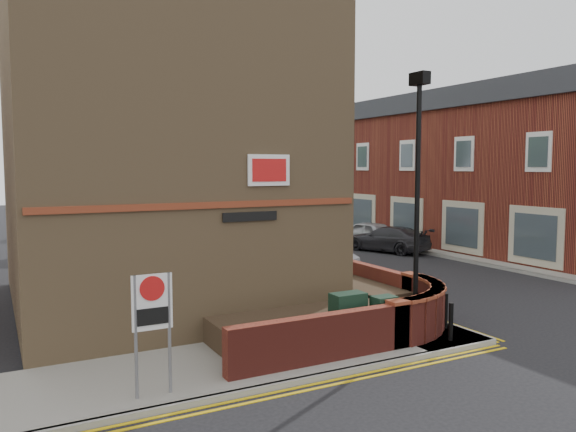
# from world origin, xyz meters

# --- Properties ---
(ground) EXTENTS (120.00, 120.00, 0.00)m
(ground) POSITION_xyz_m (0.00, 0.00, 0.00)
(ground) COLOR black
(ground) RESTS_ON ground
(pavement_corner) EXTENTS (13.00, 3.00, 0.12)m
(pavement_corner) POSITION_xyz_m (-3.50, 1.50, 0.06)
(pavement_corner) COLOR gray
(pavement_corner) RESTS_ON ground
(pavement_main) EXTENTS (2.00, 32.00, 0.12)m
(pavement_main) POSITION_xyz_m (2.00, 16.00, 0.06)
(pavement_main) COLOR gray
(pavement_main) RESTS_ON ground
(pavement_far) EXTENTS (4.00, 40.00, 0.12)m
(pavement_far) POSITION_xyz_m (13.00, 13.00, 0.06)
(pavement_far) COLOR gray
(pavement_far) RESTS_ON ground
(kerb_side) EXTENTS (13.00, 0.15, 0.12)m
(kerb_side) POSITION_xyz_m (-3.50, 0.00, 0.06)
(kerb_side) COLOR gray
(kerb_side) RESTS_ON ground
(kerb_main_near) EXTENTS (0.15, 32.00, 0.12)m
(kerb_main_near) POSITION_xyz_m (3.00, 16.00, 0.06)
(kerb_main_near) COLOR gray
(kerb_main_near) RESTS_ON ground
(kerb_main_far) EXTENTS (0.15, 40.00, 0.12)m
(kerb_main_far) POSITION_xyz_m (11.00, 13.00, 0.06)
(kerb_main_far) COLOR gray
(kerb_main_far) RESTS_ON ground
(yellow_lines_side) EXTENTS (13.00, 0.28, 0.01)m
(yellow_lines_side) POSITION_xyz_m (-3.50, -0.25, 0.01)
(yellow_lines_side) COLOR gold
(yellow_lines_side) RESTS_ON ground
(yellow_lines_main) EXTENTS (0.28, 32.00, 0.01)m
(yellow_lines_main) POSITION_xyz_m (3.25, 16.00, 0.01)
(yellow_lines_main) COLOR gold
(yellow_lines_main) RESTS_ON ground
(corner_building) EXTENTS (8.95, 10.40, 13.60)m
(corner_building) POSITION_xyz_m (-2.84, 8.00, 6.23)
(corner_building) COLOR olive
(corner_building) RESTS_ON ground
(garden_wall) EXTENTS (6.80, 6.00, 1.20)m
(garden_wall) POSITION_xyz_m (0.00, 2.50, 0.00)
(garden_wall) COLOR maroon
(garden_wall) RESTS_ON ground
(lamppost) EXTENTS (0.25, 0.50, 6.30)m
(lamppost) POSITION_xyz_m (1.60, 1.20, 3.34)
(lamppost) COLOR black
(lamppost) RESTS_ON pavement_corner
(utility_cabinet_large) EXTENTS (0.80, 0.45, 1.20)m
(utility_cabinet_large) POSITION_xyz_m (-0.30, 1.30, 0.72)
(utility_cabinet_large) COLOR black
(utility_cabinet_large) RESTS_ON pavement_corner
(utility_cabinet_small) EXTENTS (0.55, 0.40, 1.10)m
(utility_cabinet_small) POSITION_xyz_m (0.50, 1.00, 0.67)
(utility_cabinet_small) COLOR black
(utility_cabinet_small) RESTS_ON pavement_corner
(bollard_near) EXTENTS (0.11, 0.11, 0.90)m
(bollard_near) POSITION_xyz_m (2.00, 0.40, 0.57)
(bollard_near) COLOR black
(bollard_near) RESTS_ON pavement_corner
(bollard_far) EXTENTS (0.11, 0.11, 0.90)m
(bollard_far) POSITION_xyz_m (2.60, 1.20, 0.57)
(bollard_far) COLOR black
(bollard_far) RESTS_ON pavement_corner
(zone_sign) EXTENTS (0.72, 0.07, 2.20)m
(zone_sign) POSITION_xyz_m (-5.00, 0.50, 1.64)
(zone_sign) COLOR slate
(zone_sign) RESTS_ON pavement_corner
(far_terrace) EXTENTS (5.40, 30.40, 8.00)m
(far_terrace) POSITION_xyz_m (14.50, 17.00, 4.04)
(far_terrace) COLOR maroon
(far_terrace) RESTS_ON ground
(far_terrace_cream) EXTENTS (5.40, 12.40, 8.00)m
(far_terrace_cream) POSITION_xyz_m (14.50, 38.00, 4.05)
(far_terrace_cream) COLOR #BAB299
(far_terrace_cream) RESTS_ON ground
(tree_near) EXTENTS (3.64, 3.65, 6.70)m
(tree_near) POSITION_xyz_m (2.00, 14.05, 4.70)
(tree_near) COLOR #382B1E
(tree_near) RESTS_ON pavement_main
(tree_mid) EXTENTS (4.03, 4.03, 7.42)m
(tree_mid) POSITION_xyz_m (2.00, 22.05, 5.20)
(tree_mid) COLOR #382B1E
(tree_mid) RESTS_ON pavement_main
(tree_far) EXTENTS (3.81, 3.81, 7.00)m
(tree_far) POSITION_xyz_m (2.00, 30.05, 4.91)
(tree_far) COLOR #382B1E
(tree_far) RESTS_ON pavement_main
(traffic_light_assembly) EXTENTS (0.20, 0.16, 4.20)m
(traffic_light_assembly) POSITION_xyz_m (2.40, 25.00, 2.78)
(traffic_light_assembly) COLOR black
(traffic_light_assembly) RESTS_ON pavement_main
(silver_car_near) EXTENTS (2.70, 4.41, 1.37)m
(silver_car_near) POSITION_xyz_m (3.60, 9.80, 0.69)
(silver_car_near) COLOR #ABACB3
(silver_car_near) RESTS_ON ground
(red_car_main) EXTENTS (3.78, 4.98, 1.26)m
(red_car_main) POSITION_xyz_m (3.60, 19.85, 0.63)
(red_car_main) COLOR maroon
(red_car_main) RESTS_ON ground
(grey_car_far) EXTENTS (3.17, 4.71, 1.27)m
(grey_car_far) POSITION_xyz_m (9.89, 12.91, 0.63)
(grey_car_far) COLOR #2A292E
(grey_car_far) RESTS_ON ground
(silver_car_far) EXTENTS (2.38, 4.19, 1.35)m
(silver_car_far) POSITION_xyz_m (10.14, 15.09, 0.67)
(silver_car_far) COLOR #ADB1B5
(silver_car_far) RESTS_ON ground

